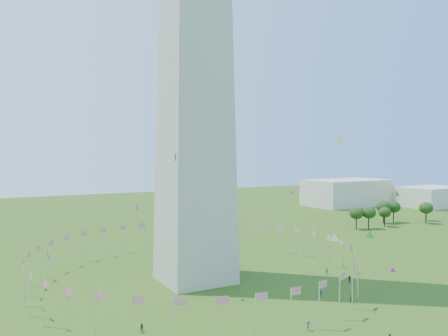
% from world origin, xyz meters
% --- Properties ---
extents(flag_ring, '(80.24, 80.24, 9.00)m').
position_xyz_m(flag_ring, '(-0.00, 50.00, 4.50)').
color(flag_ring, silver).
rests_on(flag_ring, ground).
extents(gov_building_east_a, '(50.00, 30.00, 16.00)m').
position_xyz_m(gov_building_east_a, '(150.00, 150.00, 8.00)').
color(gov_building_east_a, beige).
rests_on(gov_building_east_a, ground).
extents(gov_building_east_b, '(35.00, 25.00, 12.00)m').
position_xyz_m(gov_building_east_b, '(190.00, 120.00, 6.00)').
color(gov_building_east_b, beige).
rests_on(gov_building_east_b, ground).
extents(kites_aloft, '(112.64, 71.85, 39.52)m').
position_xyz_m(kites_aloft, '(17.68, 24.68, 20.10)').
color(kites_aloft, white).
rests_on(kites_aloft, ground).
extents(tree_line_east, '(52.93, 15.86, 10.40)m').
position_xyz_m(tree_line_east, '(114.48, 85.49, 4.77)').
color(tree_line_east, '#264818').
rests_on(tree_line_east, ground).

